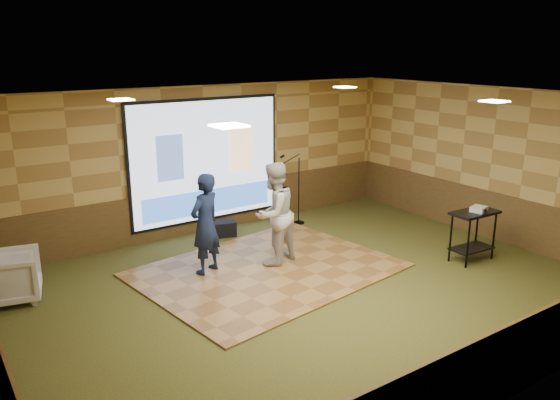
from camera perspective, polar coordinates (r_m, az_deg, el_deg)
ground at (r=8.85m, az=2.97°, el=-9.24°), size 9.00×9.00×0.00m
room_shell at (r=8.18m, az=3.18°, el=4.15°), size 9.04×7.04×3.02m
wainscot_back at (r=11.46m, az=-7.58°, el=-0.88°), size 9.00×0.04×0.95m
wainscot_front at (r=6.55m, az=22.50°, el=-15.53°), size 9.00×0.04×0.95m
wainscot_right at (r=11.78m, az=20.64°, el=-1.32°), size 0.04×7.00×0.95m
projector_screen at (r=11.18m, az=-7.66°, el=3.98°), size 3.32×0.06×2.52m
downlight_nw at (r=8.62m, az=-16.29°, el=10.03°), size 0.32×0.32×0.02m
downlight_ne at (r=10.83m, az=6.79°, el=11.63°), size 0.32×0.32×0.02m
downlight_sw at (r=5.60m, az=-5.36°, el=7.73°), size 0.32×0.32×0.02m
downlight_se at (r=8.62m, az=21.49°, el=9.58°), size 0.32×0.32×0.02m
dance_floor at (r=9.51m, az=-1.28°, el=-7.29°), size 4.56×3.71×0.03m
player_left at (r=9.17m, az=-7.82°, el=-2.48°), size 0.74×0.62×1.72m
player_right at (r=9.46m, az=-0.63°, el=-1.44°), size 1.05×0.92×1.81m
av_table at (r=10.33m, az=19.56°, el=-2.65°), size 0.87×0.46×0.92m
projector at (r=10.25m, az=20.06°, el=-0.89°), size 0.33×0.29×0.09m
mic_stand at (r=11.78m, az=1.74°, el=-0.18°), size 0.62×0.25×1.57m
banquet_chair at (r=9.26m, az=-26.28°, el=-7.23°), size 1.00×0.98×0.76m
duffel_bag at (r=11.18m, az=-5.95°, el=-3.00°), size 0.55×0.43×0.30m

